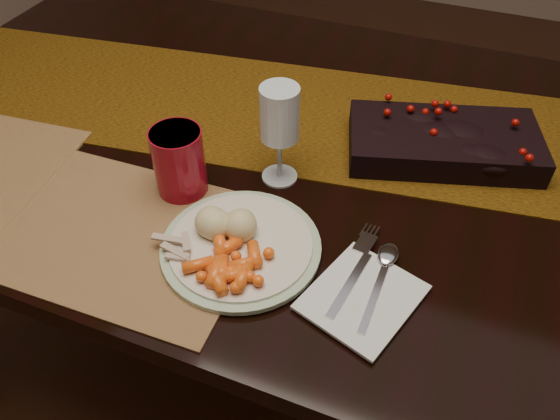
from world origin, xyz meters
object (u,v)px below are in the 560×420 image
at_px(wine_glass, 280,136).
at_px(baby_carrots, 227,262).
at_px(napkin, 362,297).
at_px(red_cup, 179,162).
at_px(centerpiece, 444,138).
at_px(dinner_plate, 241,246).
at_px(mashed_potatoes, 229,214).
at_px(dining_table, 308,269).
at_px(placemat_main, 125,234).
at_px(turkey_shreds, 174,245).

bearing_deg(wine_glass, baby_carrots, -87.60).
relative_size(napkin, red_cup, 1.34).
relative_size(centerpiece, dinner_plate, 1.37).
distance_m(mashed_potatoes, napkin, 0.24).
bearing_deg(dining_table, baby_carrots, -92.88).
height_order(placemat_main, red_cup, red_cup).
xyz_separation_m(centerpiece, placemat_main, (-0.43, -0.39, -0.03)).
height_order(placemat_main, turkey_shreds, turkey_shreds).
bearing_deg(baby_carrots, wine_glass, 92.40).
relative_size(placemat_main, napkin, 2.63).
relative_size(baby_carrots, red_cup, 0.92).
relative_size(placemat_main, turkey_shreds, 5.60).
relative_size(mashed_potatoes, napkin, 0.56).
bearing_deg(dining_table, red_cup, -129.28).
relative_size(placemat_main, dinner_plate, 1.67).
xyz_separation_m(centerpiece, wine_glass, (-0.25, -0.17, 0.05)).
bearing_deg(napkin, turkey_shreds, -156.53).
bearing_deg(dinner_plate, wine_glass, 92.64).
bearing_deg(centerpiece, napkin, -97.27).
xyz_separation_m(baby_carrots, red_cup, (-0.15, 0.14, 0.03)).
xyz_separation_m(placemat_main, dinner_plate, (0.19, 0.04, 0.01)).
height_order(placemat_main, napkin, napkin).
relative_size(centerpiece, mashed_potatoes, 3.83).
bearing_deg(mashed_potatoes, dinner_plate, -42.01).
height_order(placemat_main, wine_glass, wine_glass).
xyz_separation_m(mashed_potatoes, wine_glass, (0.02, 0.16, 0.05)).
bearing_deg(dinner_plate, napkin, -6.33).
relative_size(red_cup, wine_glass, 0.65).
bearing_deg(dining_table, wine_glass, -103.31).
bearing_deg(centerpiece, mashed_potatoes, -130.40).
bearing_deg(placemat_main, wine_glass, 49.91).
xyz_separation_m(dining_table, wine_glass, (-0.03, -0.12, 0.47)).
xyz_separation_m(centerpiece, dinner_plate, (-0.25, -0.35, -0.03)).
height_order(baby_carrots, napkin, baby_carrots).
xyz_separation_m(dinner_plate, baby_carrots, (0.00, -0.05, 0.02)).
relative_size(turkey_shreds, red_cup, 0.63).
height_order(baby_carrots, turkey_shreds, baby_carrots).
distance_m(dinner_plate, mashed_potatoes, 0.05).
bearing_deg(red_cup, dining_table, 50.72).
relative_size(placemat_main, red_cup, 3.51).
bearing_deg(mashed_potatoes, baby_carrots, -67.62).
distance_m(placemat_main, dinner_plate, 0.19).
height_order(centerpiece, mashed_potatoes, centerpiece).
xyz_separation_m(dining_table, placemat_main, (-0.20, -0.33, 0.38)).
bearing_deg(dinner_plate, turkey_shreds, -150.67).
bearing_deg(wine_glass, mashed_potatoes, -97.97).
relative_size(turkey_shreds, wine_glass, 0.41).
distance_m(dining_table, turkey_shreds, 0.54).
relative_size(baby_carrots, turkey_shreds, 1.47).
bearing_deg(baby_carrots, mashed_potatoes, 112.38).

